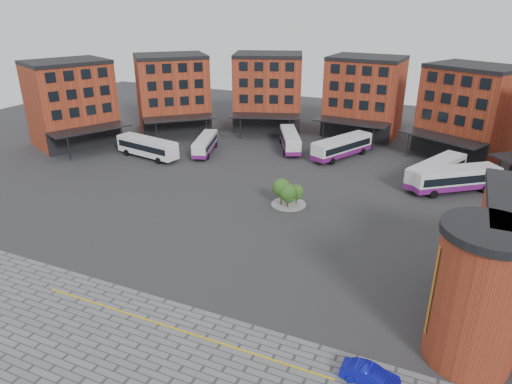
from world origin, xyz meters
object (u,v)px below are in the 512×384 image
at_px(bus_e, 436,171).
at_px(bus_a, 147,146).
at_px(bus_f, 455,179).
at_px(blue_car, 370,375).
at_px(bus_d, 342,147).
at_px(tree_island, 287,192).
at_px(bus_b, 205,144).
at_px(bus_c, 290,140).

bearing_deg(bus_e, bus_a, -147.74).
xyz_separation_m(bus_f, blue_car, (-3.74, -38.36, -1.22)).
xyz_separation_m(bus_d, blue_car, (13.76, -46.53, -1.20)).
bearing_deg(blue_car, bus_e, 0.64).
relative_size(tree_island, blue_car, 1.12).
distance_m(bus_b, bus_e, 36.69).
bearing_deg(blue_car, bus_d, 18.79).
height_order(bus_a, bus_d, bus_d).
distance_m(bus_b, blue_car, 53.18).
distance_m(bus_c, blue_car, 52.62).
relative_size(bus_a, blue_car, 3.01).
xyz_separation_m(bus_d, bus_e, (14.94, -6.20, 0.03)).
bearing_deg(blue_car, bus_a, 54.34).
height_order(bus_a, bus_b, bus_a).
relative_size(tree_island, bus_f, 0.38).
distance_m(tree_island, bus_c, 23.88).
height_order(bus_e, blue_car, bus_e).
bearing_deg(blue_car, bus_c, 28.36).
xyz_separation_m(bus_c, bus_d, (9.34, -0.73, 0.15)).
relative_size(bus_b, bus_d, 0.85).
relative_size(bus_c, bus_d, 0.92).
xyz_separation_m(bus_b, bus_f, (39.25, -1.21, 0.33)).
relative_size(bus_c, bus_e, 0.89).
height_order(bus_f, blue_car, bus_f).
bearing_deg(blue_car, bus_f, -3.25).
xyz_separation_m(tree_island, bus_b, (-20.30, 14.85, -0.40)).
bearing_deg(bus_e, tree_island, -113.02).
xyz_separation_m(bus_a, bus_f, (46.59, 4.91, -0.07)).
distance_m(bus_c, bus_f, 28.28).
bearing_deg(bus_e, bus_b, -155.44).
height_order(tree_island, bus_c, tree_island).
distance_m(bus_d, bus_e, 16.17).
bearing_deg(blue_car, bus_b, 44.21).
xyz_separation_m(bus_e, bus_f, (2.56, -1.97, -0.01)).
xyz_separation_m(tree_island, bus_a, (-27.64, 8.73, 0.00)).
distance_m(bus_a, bus_c, 24.10).
height_order(bus_d, blue_car, bus_d).
xyz_separation_m(bus_e, blue_car, (-1.17, -40.33, -1.23)).
height_order(bus_b, bus_f, bus_f).
height_order(bus_d, bus_e, bus_e).
bearing_deg(bus_a, blue_car, -117.68).
bearing_deg(bus_d, tree_island, -68.24).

